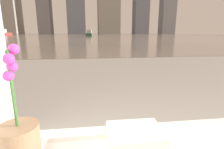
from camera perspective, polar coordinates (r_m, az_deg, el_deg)
potted_orchid at (r=0.81m, az=-28.19°, el=-16.50°), size 0.16×0.16×0.43m
towel_stack at (r=0.78m, az=7.53°, el=-19.91°), size 0.23×0.18×0.08m
harbor_water at (r=61.80m, az=-7.20°, el=12.55°), size 180.00×110.00×0.01m
harbor_boat_1 at (r=68.57m, az=-32.13°, el=11.33°), size 4.50×5.58×2.04m
harbor_boat_2 at (r=46.63m, az=-7.46°, el=12.98°), size 1.84×4.56×1.67m
skyline_tower_0 at (r=127.58m, az=-30.48°, el=17.66°), size 10.05×13.63×28.08m
skyline_tower_3 at (r=120.08m, az=-1.16°, el=22.96°), size 13.75×12.60×41.16m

